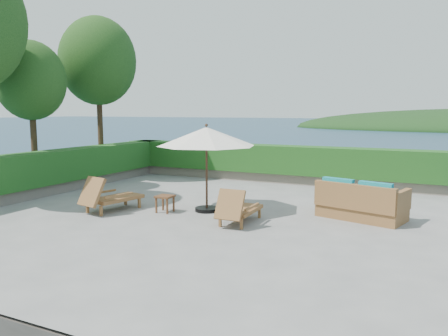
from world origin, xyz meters
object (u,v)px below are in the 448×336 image
at_px(lounge_right, 238,208).
at_px(side_table, 165,199).
at_px(wicker_loveseat, 360,203).
at_px(lounge_left, 109,196).
at_px(patio_umbrella, 206,137).

distance_m(lounge_right, side_table, 2.19).
bearing_deg(lounge_right, wicker_loveseat, 33.62).
xyz_separation_m(lounge_left, lounge_right, (3.55, 0.31, -0.03)).
height_order(lounge_right, side_table, lounge_right).
bearing_deg(lounge_right, side_table, 173.27).
relative_size(patio_umbrella, wicker_loveseat, 1.30).
distance_m(lounge_left, wicker_loveseat, 6.36).
relative_size(patio_umbrella, lounge_right, 1.89).
bearing_deg(lounge_left, lounge_right, 17.54).
distance_m(lounge_left, side_table, 1.48).
xyz_separation_m(lounge_left, wicker_loveseat, (6.04, 2.00, -0.01)).
distance_m(patio_umbrella, lounge_left, 2.98).
bearing_deg(side_table, lounge_left, -158.48).
relative_size(patio_umbrella, lounge_left, 1.63).
relative_size(side_table, wicker_loveseat, 0.20).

